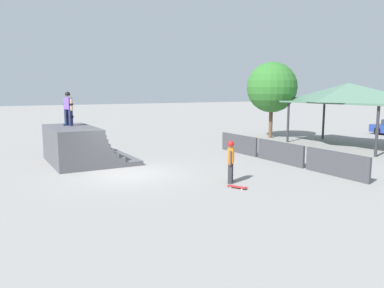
# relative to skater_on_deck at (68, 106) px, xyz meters

# --- Properties ---
(ground_plane) EXTENTS (160.00, 160.00, 0.00)m
(ground_plane) POSITION_rel_skater_on_deck_xyz_m (4.28, 1.52, -2.80)
(ground_plane) COLOR gray
(quarter_pipe_ramp) EXTENTS (4.48, 3.88, 1.81)m
(quarter_pipe_ramp) POSITION_rel_skater_on_deck_xyz_m (0.70, 0.28, -1.99)
(quarter_pipe_ramp) COLOR #4C4C51
(quarter_pipe_ramp) RESTS_ON ground
(skater_on_deck) EXTENTS (0.73, 0.43, 1.71)m
(skater_on_deck) POSITION_rel_skater_on_deck_xyz_m (0.00, 0.00, 0.00)
(skater_on_deck) COLOR #1E2347
(skater_on_deck) RESTS_ON quarter_pipe_ramp
(skateboard_on_deck) EXTENTS (0.88, 0.32, 0.09)m
(skateboard_on_deck) POSITION_rel_skater_on_deck_xyz_m (-0.49, -0.11, -0.92)
(skateboard_on_deck) COLOR blue
(skateboard_on_deck) RESTS_ON quarter_pipe_ramp
(bystander_walking) EXTENTS (0.55, 0.52, 1.66)m
(bystander_walking) POSITION_rel_skater_on_deck_xyz_m (7.78, 4.48, -1.82)
(bystander_walking) COLOR #2D2D33
(bystander_walking) RESTS_ON ground
(skateboard_on_ground) EXTENTS (0.78, 0.52, 0.09)m
(skateboard_on_ground) POSITION_rel_skater_on_deck_xyz_m (8.62, 4.20, -2.74)
(skateboard_on_ground) COLOR silver
(skateboard_on_ground) RESTS_ON ground
(barrier_fence) EXTENTS (9.98, 0.12, 1.05)m
(barrier_fence) POSITION_rel_skater_on_deck_xyz_m (5.66, 8.98, -2.27)
(barrier_fence) COLOR #3D3D42
(barrier_fence) RESTS_ON ground
(pavilion_shelter) EXTENTS (7.91, 4.17, 4.05)m
(pavilion_shelter) POSITION_rel_skater_on_deck_xyz_m (3.59, 16.49, 0.60)
(pavilion_shelter) COLOR #2D2D33
(pavilion_shelter) RESTS_ON ground
(tree_beside_pavilion) EXTENTS (3.76, 3.76, 5.69)m
(tree_beside_pavilion) POSITION_rel_skater_on_deck_xyz_m (-2.24, 15.33, 1.00)
(tree_beside_pavilion) COLOR brown
(tree_beside_pavilion) RESTS_ON ground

